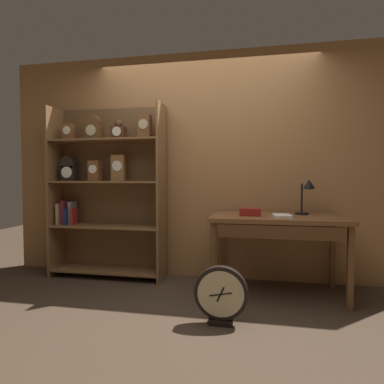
# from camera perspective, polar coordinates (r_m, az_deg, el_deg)

# --- Properties ---
(ground_plane) EXTENTS (10.00, 10.00, 0.00)m
(ground_plane) POSITION_cam_1_polar(r_m,az_deg,el_deg) (2.68, -1.83, -22.97)
(ground_plane) COLOR #3D2D21
(back_wood_panel) EXTENTS (4.80, 0.05, 2.60)m
(back_wood_panel) POSITION_cam_1_polar(r_m,az_deg,el_deg) (3.62, 2.36, 4.86)
(back_wood_panel) COLOR #9E6B3D
(back_wood_panel) RESTS_ON ground
(bookshelf) EXTENTS (1.34, 0.35, 1.98)m
(bookshelf) POSITION_cam_1_polar(r_m,az_deg,el_deg) (3.78, -15.65, 0.79)
(bookshelf) COLOR brown
(bookshelf) RESTS_ON ground
(workbench) EXTENTS (1.30, 0.70, 0.78)m
(workbench) POSITION_cam_1_polar(r_m,az_deg,el_deg) (3.18, 15.34, -5.85)
(workbench) COLOR brown
(workbench) RESTS_ON ground
(desk_lamp) EXTENTS (0.20, 0.19, 0.38)m
(desk_lamp) POSITION_cam_1_polar(r_m,az_deg,el_deg) (3.34, 20.30, 0.01)
(desk_lamp) COLOR black
(desk_lamp) RESTS_ON workbench
(toolbox_small) EXTENTS (0.21, 0.10, 0.08)m
(toolbox_small) POSITION_cam_1_polar(r_m,az_deg,el_deg) (3.11, 10.64, -3.65)
(toolbox_small) COLOR maroon
(toolbox_small) RESTS_ON workbench
(open_repair_manual) EXTENTS (0.18, 0.23, 0.02)m
(open_repair_manual) POSITION_cam_1_polar(r_m,az_deg,el_deg) (3.08, 16.25, -4.25)
(open_repair_manual) COLOR silver
(open_repair_manual) RESTS_ON workbench
(round_clock_large) EXTENTS (0.42, 0.11, 0.46)m
(round_clock_large) POSITION_cam_1_polar(r_m,az_deg,el_deg) (2.58, 5.33, -18.26)
(round_clock_large) COLOR black
(round_clock_large) RESTS_ON ground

